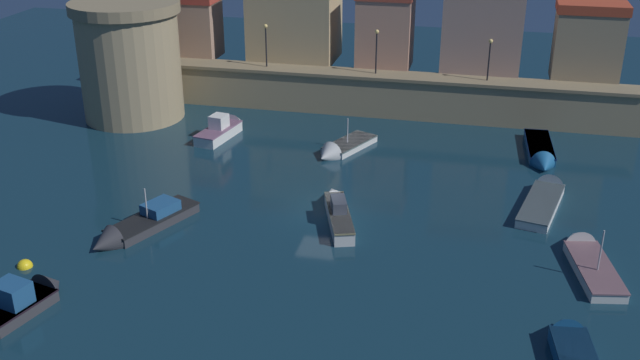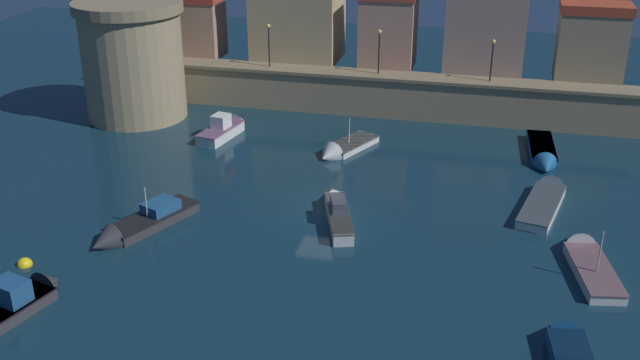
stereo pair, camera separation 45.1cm
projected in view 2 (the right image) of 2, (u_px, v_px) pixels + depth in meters
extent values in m
plane|color=#112D3D|center=(320.00, 210.00, 43.28)|extent=(100.02, 100.02, 0.00)
cube|color=#9E8966|center=(373.00, 95.00, 58.44)|extent=(39.89, 2.20, 3.02)
cube|color=#817053|center=(374.00, 75.00, 57.78)|extent=(39.89, 2.50, 0.24)
cube|color=tan|center=(192.00, 28.00, 62.68)|extent=(5.06, 3.12, 4.63)
cube|color=tan|center=(298.00, 21.00, 61.35)|extent=(6.96, 5.25, 6.39)
cube|color=tan|center=(388.00, 33.00, 59.25)|extent=(4.24, 3.81, 5.50)
cube|color=tan|center=(486.00, 28.00, 57.14)|extent=(5.99, 3.43, 7.10)
cube|color=#9A8565|center=(591.00, 47.00, 55.70)|extent=(4.89, 3.05, 5.13)
cube|color=#AF3E25|center=(597.00, 8.00, 54.51)|extent=(5.08, 3.17, 0.70)
cylinder|color=#9E8966|center=(134.00, 65.00, 56.82)|extent=(7.54, 7.54, 8.11)
cylinder|color=#867556|center=(127.00, 6.00, 55.01)|extent=(8.14, 8.14, 0.80)
cylinder|color=black|center=(269.00, 47.00, 58.91)|extent=(0.12, 0.12, 3.08)
sphere|color=#F9D172|center=(268.00, 26.00, 58.22)|extent=(0.32, 0.32, 0.32)
cylinder|color=black|center=(379.00, 54.00, 57.03)|extent=(0.12, 0.12, 3.09)
sphere|color=#F9D172|center=(380.00, 32.00, 56.33)|extent=(0.32, 0.32, 0.32)
cylinder|color=black|center=(492.00, 62.00, 55.27)|extent=(0.12, 0.12, 2.82)
sphere|color=#F9D172|center=(494.00, 42.00, 54.63)|extent=(0.32, 0.32, 0.32)
cube|color=#195689|center=(541.00, 148.00, 51.43)|extent=(1.94, 5.70, 0.58)
cone|color=#195689|center=(546.00, 167.00, 48.32)|extent=(1.65, 1.47, 1.58)
cube|color=#0C2052|center=(542.00, 145.00, 51.33)|extent=(1.98, 5.81, 0.08)
cube|color=white|center=(542.00, 207.00, 43.05)|extent=(2.97, 6.08, 0.58)
cone|color=white|center=(553.00, 184.00, 45.97)|extent=(1.92, 1.73, 1.66)
cube|color=#505E63|center=(542.00, 203.00, 42.95)|extent=(3.03, 6.20, 0.08)
cube|color=#333338|center=(153.00, 220.00, 41.55)|extent=(3.78, 5.74, 0.58)
cone|color=#333338|center=(103.00, 243.00, 39.07)|extent=(2.08, 1.94, 1.66)
cube|color=black|center=(153.00, 216.00, 41.44)|extent=(3.86, 5.85, 0.08)
cube|color=navy|center=(161.00, 206.00, 41.77)|extent=(2.01, 2.26, 0.57)
cylinder|color=#B2B2B7|center=(146.00, 203.00, 40.80)|extent=(0.08, 0.08, 1.79)
cone|color=#195689|center=(562.00, 328.00, 32.08)|extent=(1.58, 1.25, 1.46)
cube|color=#0C253F|center=(574.00, 357.00, 29.77)|extent=(2.04, 4.09, 0.08)
cube|color=silver|center=(339.00, 218.00, 41.49)|extent=(2.67, 5.29, 0.79)
cone|color=silver|center=(333.00, 193.00, 44.45)|extent=(1.43, 1.66, 1.05)
cube|color=olive|center=(339.00, 212.00, 41.35)|extent=(2.73, 5.39, 0.08)
cube|color=#333842|center=(338.00, 204.00, 41.44)|extent=(1.20, 1.65, 0.65)
cube|color=#99B7C6|center=(337.00, 198.00, 42.11)|extent=(0.68, 0.28, 0.39)
cube|color=white|center=(221.00, 133.00, 53.87)|extent=(2.31, 4.47, 0.78)
cone|color=white|center=(239.00, 122.00, 56.11)|extent=(1.70, 1.44, 1.51)
cube|color=gray|center=(220.00, 128.00, 53.73)|extent=(2.35, 4.55, 0.08)
cube|color=silver|center=(221.00, 121.00, 53.64)|extent=(1.26, 1.42, 0.94)
cube|color=silver|center=(594.00, 272.00, 36.43)|extent=(2.61, 5.26, 0.56)
cone|color=silver|center=(577.00, 241.00, 39.32)|extent=(1.86, 1.68, 1.62)
cube|color=#7B5860|center=(594.00, 268.00, 36.33)|extent=(2.66, 5.37, 0.08)
cylinder|color=#B2B2B7|center=(600.00, 252.00, 35.52)|extent=(0.08, 0.08, 2.14)
cube|color=#333338|center=(15.00, 306.00, 33.69)|extent=(2.60, 3.75, 0.60)
cone|color=#333338|center=(51.00, 284.00, 35.41)|extent=(1.89, 1.35, 1.70)
cube|color=black|center=(14.00, 301.00, 33.59)|extent=(2.65, 3.82, 0.08)
cube|color=navy|center=(11.00, 291.00, 33.32)|extent=(1.76, 1.54, 1.03)
cube|color=silver|center=(351.00, 145.00, 52.16)|extent=(3.40, 4.68, 0.48)
cone|color=silver|center=(328.00, 156.00, 50.20)|extent=(2.04, 1.80, 1.70)
cube|color=#4B615F|center=(351.00, 142.00, 52.08)|extent=(3.47, 4.77, 0.08)
cylinder|color=#B2B2B7|center=(349.00, 131.00, 51.50)|extent=(0.08, 0.08, 1.77)
sphere|color=yellow|center=(25.00, 265.00, 37.61)|extent=(0.77, 0.77, 0.77)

